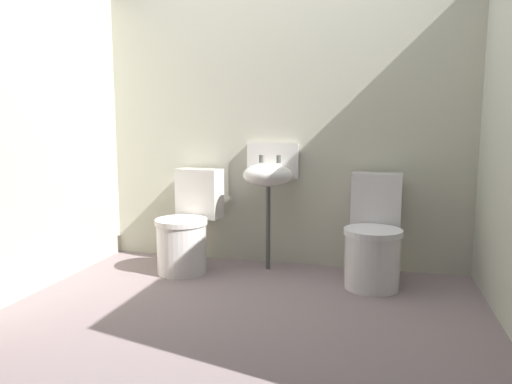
# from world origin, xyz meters

# --- Properties ---
(ground_plane) EXTENTS (3.35, 2.51, 0.08)m
(ground_plane) POSITION_xyz_m (0.00, 0.00, -0.04)
(ground_plane) COLOR gray
(wall_back) EXTENTS (3.35, 0.10, 2.22)m
(wall_back) POSITION_xyz_m (0.00, 1.11, 1.11)
(wall_back) COLOR beige
(wall_back) RESTS_ON ground
(wall_left) EXTENTS (0.10, 2.31, 2.22)m
(wall_left) POSITION_xyz_m (-1.52, 0.10, 1.11)
(wall_left) COLOR beige
(wall_left) RESTS_ON ground
(toilet_left) EXTENTS (0.45, 0.63, 0.78)m
(toilet_left) POSITION_xyz_m (-0.67, 0.71, 0.32)
(toilet_left) COLOR white
(toilet_left) RESTS_ON ground
(toilet_right) EXTENTS (0.42, 0.61, 0.78)m
(toilet_right) POSITION_xyz_m (0.75, 0.71, 0.32)
(toilet_right) COLOR white
(toilet_right) RESTS_ON ground
(sink) EXTENTS (0.42, 0.35, 0.99)m
(sink) POSITION_xyz_m (-0.06, 0.89, 0.75)
(sink) COLOR #4E524D
(sink) RESTS_ON ground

